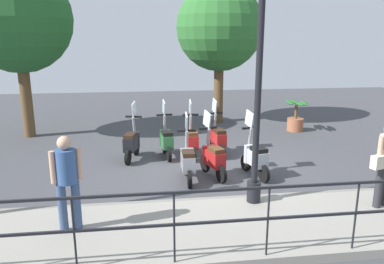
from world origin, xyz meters
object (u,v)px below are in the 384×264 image
lamp_post_near (258,98)px  potted_palm (296,118)px  tree_large (18,19)px  scooter_far_2 (166,140)px  scooter_far_1 (192,140)px  scooter_near_1 (213,157)px  scooter_near_0 (255,157)px  scooter_near_2 (188,161)px  tree_distant (220,28)px  scooter_far_3 (132,142)px  scooter_far_0 (218,138)px  pedestrian_distant (67,176)px

lamp_post_near → potted_palm: size_ratio=4.27×
tree_large → scooter_far_2: (-2.81, -4.37, -3.27)m
scooter_far_1 → scooter_far_2: 0.70m
potted_palm → scooter_far_1: (-2.46, 4.01, 0.04)m
scooter_near_1 → scooter_far_1: bearing=-6.5°
lamp_post_near → scooter_near_0: lamp_post_near is taller
scooter_near_2 → tree_distant: bearing=-16.0°
potted_palm → scooter_near_1: size_ratio=0.69×
tree_large → tree_distant: size_ratio=1.05×
scooter_far_1 → scooter_near_2: bearing=169.6°
tree_distant → scooter_far_3: tree_distant is taller
scooter_far_1 → tree_distant: bearing=-20.6°
scooter_near_1 → scooter_far_0: same height
lamp_post_near → scooter_near_0: (1.67, -0.53, -1.68)m
scooter_far_1 → potted_palm: bearing=-58.5°
lamp_post_near → scooter_far_3: bearing=35.7°
scooter_near_0 → scooter_near_1: same height
scooter_far_0 → scooter_far_2: (-0.03, 1.44, 0.00)m
pedestrian_distant → tree_large: (6.90, 2.53, 2.67)m
tree_large → tree_distant: (1.37, -6.67, -0.21)m
lamp_post_near → scooter_far_1: bearing=12.7°
potted_palm → scooter_far_3: scooter_far_3 is taller
scooter_near_2 → scooter_far_3: same height
tree_distant → scooter_near_1: (-5.85, 1.31, -3.06)m
lamp_post_near → scooter_far_2: (3.44, 1.45, -1.68)m
scooter_near_1 → scooter_far_3: 2.47m
pedestrian_distant → tree_large: tree_large is taller
scooter_near_1 → scooter_far_1: 1.61m
pedestrian_distant → scooter_far_3: pedestrian_distant is taller
scooter_near_0 → scooter_far_2: 2.65m
scooter_near_2 → scooter_far_2: 1.90m
lamp_post_near → scooter_near_1: lamp_post_near is taller
scooter_far_3 → lamp_post_near: bearing=-130.0°
scooter_far_0 → scooter_near_0: bearing=-170.7°
scooter_near_0 → scooter_near_1: bearing=71.0°
pedestrian_distant → scooter_near_1: (2.42, -2.83, -0.60)m
lamp_post_near → pedestrian_distant: lamp_post_near is taller
potted_palm → scooter_far_0: bearing=125.6°
scooter_near_1 → scooter_far_2: (1.68, 0.99, 0.00)m
tree_distant → potted_palm: (-1.81, -2.41, -3.10)m
tree_large → potted_palm: 9.67m
tree_large → scooter_far_3: bearing=-130.5°
lamp_post_near → scooter_near_1: bearing=14.6°
pedestrian_distant → scooter_far_2: bearing=136.9°
scooter_near_1 → scooter_far_1: (1.59, 0.29, 0.00)m
potted_palm → scooter_far_2: scooter_far_2 is taller
tree_large → tree_distant: tree_large is taller
scooter_near_0 → tree_large: bearing=40.5°
scooter_near_1 → scooter_far_2: 1.95m
lamp_post_near → scooter_near_1: (1.76, 0.46, -1.68)m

